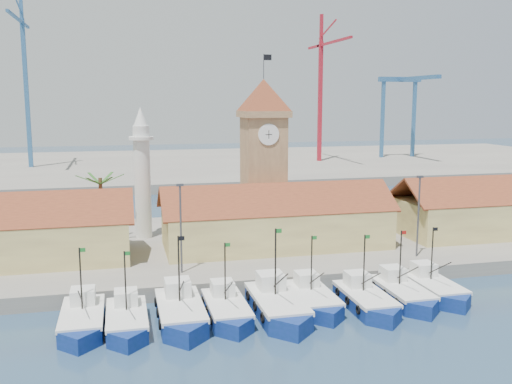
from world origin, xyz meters
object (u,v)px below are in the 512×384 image
object	(u,v)px
boat_0	(82,322)
clock_tower	(263,154)
minaret	(142,173)
boat_4	(278,308)

from	to	relation	value
boat_0	clock_tower	size ratio (longest dim) A/B	0.41
clock_tower	minaret	distance (m)	15.30
boat_0	clock_tower	distance (m)	33.21
boat_0	minaret	world-z (taller)	minaret
boat_0	boat_4	xyz separation A→B (m)	(16.38, -0.96, 0.10)
clock_tower	minaret	xyz separation A→B (m)	(-15.00, 2.00, -2.23)
boat_0	clock_tower	world-z (taller)	clock_tower
boat_4	clock_tower	distance (m)	26.87
minaret	boat_0	bearing A→B (deg)	-103.75
boat_0	minaret	distance (m)	27.30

